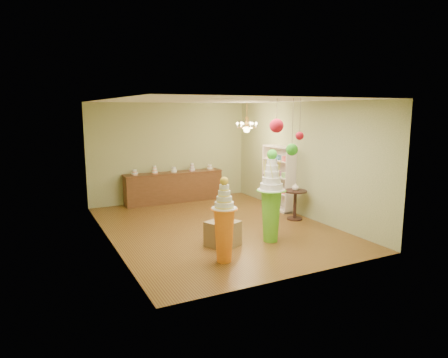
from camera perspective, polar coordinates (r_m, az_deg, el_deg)
name	(u,v)px	position (r m, az deg, el deg)	size (l,w,h in m)	color
floor	(216,227)	(9.72, -1.15, -6.84)	(6.50, 6.50, 0.00)	brown
ceiling	(216,101)	(9.31, -1.22, 11.14)	(6.50, 6.50, 0.00)	silver
wall_back	(170,152)	(12.39, -7.69, 3.80)	(5.00, 0.04, 3.00)	#9AA16E
wall_front	(301,190)	(6.65, 10.97, -1.55)	(5.00, 0.04, 3.00)	#9AA16E
wall_left	(107,173)	(8.63, -16.33, 0.84)	(0.04, 6.50, 3.00)	#9AA16E
wall_right	(301,159)	(10.71, 11.00, 2.75)	(0.04, 6.50, 3.00)	#9AA16E
pedestal_green	(271,204)	(8.54, 6.74, -3.55)	(0.75, 0.75, 1.98)	#60BD29
pedestal_orange	(224,228)	(7.40, 0.02, -7.01)	(0.62, 0.62, 1.60)	orange
burlap_riser	(223,234)	(8.34, -0.19, -7.81)	(0.57, 0.57, 0.52)	olive
sideboard	(174,186)	(12.28, -7.15, -1.07)	(3.04, 0.54, 1.16)	#55311A
shelving_unit	(278,178)	(11.34, 7.79, 0.18)	(0.33, 1.20, 1.80)	silver
round_table	(295,201)	(10.39, 10.12, -3.07)	(0.79, 0.79, 0.76)	black
vase	(296,187)	(10.32, 10.18, -1.09)	(0.18, 0.18, 0.19)	silver
pom_red_left	(276,126)	(7.44, 7.51, 7.55)	(0.26, 0.26, 0.62)	#41352F
pom_green_mid	(292,149)	(7.56, 9.68, 4.19)	(0.22, 0.22, 1.05)	#41352F
pom_red_right	(300,136)	(7.52, 10.75, 6.10)	(0.15, 0.15, 0.76)	#41352F
chandelier	(247,128)	(11.21, 3.27, 7.35)	(0.80, 0.80, 0.85)	#EEAB54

